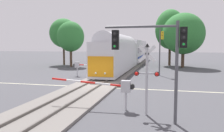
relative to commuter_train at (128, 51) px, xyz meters
name	(u,v)px	position (x,y,z in m)	size (l,w,h in m)	color
ground_plane	(93,87)	(0.00, -20.76, -2.80)	(220.00, 220.00, 0.00)	#47474C
road_centre_stripe	(93,87)	(0.00, -20.76, -2.79)	(44.00, 0.20, 0.01)	beige
railway_track	(93,86)	(0.00, -20.76, -2.70)	(4.40, 80.00, 0.32)	slate
commuter_train	(128,51)	(0.00, 0.00, 0.00)	(3.04, 39.53, 5.16)	silver
crossing_gate_near	(117,86)	(3.72, -27.44, -1.38)	(5.38, 0.40, 1.83)	#B7B7BC
crossing_signal_mast	(147,72)	(5.54, -28.15, -0.35)	(1.36, 0.44, 4.01)	#B2B2B7
crossing_gate_far	(81,65)	(-3.77, -14.07, -1.41)	(5.18, 0.40, 1.80)	#B7B7BC
traffic_signal_far_side	(161,45)	(5.96, -11.22, 1.17)	(0.53, 0.38, 5.95)	#4C4C51
traffic_signal_near_right	(155,47)	(6.04, -29.27, 0.99)	(4.04, 0.38, 5.07)	#4C4C51
pine_left_background	(64,33)	(-13.09, 0.77, 3.48)	(5.47, 5.47, 9.14)	#4C3828
oak_behind_train	(71,37)	(-10.11, -2.63, 2.64)	(4.85, 4.85, 8.17)	#4C3828
oak_far_right	(183,34)	(9.54, 0.65, 3.10)	(7.23, 7.23, 9.48)	#4C3828
elm_centre_background	(170,29)	(7.36, 4.11, 4.11)	(5.65, 5.65, 10.69)	#4C3828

